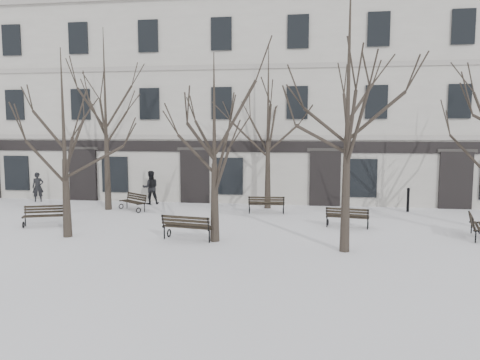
% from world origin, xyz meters
% --- Properties ---
extents(ground, '(100.00, 100.00, 0.00)m').
position_xyz_m(ground, '(0.00, 0.00, 0.00)').
color(ground, white).
rests_on(ground, ground).
extents(building, '(40.40, 10.20, 11.40)m').
position_xyz_m(building, '(0.00, 12.96, 5.52)').
color(building, '#B8B4AA').
rests_on(building, ground).
extents(tree_0, '(4.87, 4.87, 6.96)m').
position_xyz_m(tree_0, '(-6.29, -0.71, 4.35)').
color(tree_0, black).
rests_on(tree_0, ground).
extents(tree_1, '(4.67, 4.67, 6.67)m').
position_xyz_m(tree_1, '(-0.67, -0.59, 4.17)').
color(tree_1, black).
rests_on(tree_1, ground).
extents(tree_2, '(6.32, 6.32, 9.03)m').
position_xyz_m(tree_2, '(3.86, -1.35, 5.64)').
color(tree_2, black).
rests_on(tree_2, ground).
extents(tree_4, '(6.25, 6.25, 8.93)m').
position_xyz_m(tree_4, '(-7.31, 5.19, 5.58)').
color(tree_4, black).
rests_on(tree_4, ground).
extents(tree_5, '(5.70, 5.70, 8.15)m').
position_xyz_m(tree_5, '(0.59, 6.76, 5.09)').
color(tree_5, black).
rests_on(tree_5, ground).
extents(bench_0, '(1.80, 1.16, 0.86)m').
position_xyz_m(bench_0, '(-8.19, 0.96, 0.47)').
color(bench_0, black).
rests_on(bench_0, ground).
extents(bench_1, '(1.96, 1.00, 0.95)m').
position_xyz_m(bench_1, '(-1.68, -0.59, 0.52)').
color(bench_1, black).
rests_on(bench_1, ground).
extents(bench_2, '(1.79, 0.89, 0.86)m').
position_xyz_m(bench_2, '(4.25, 2.44, 0.47)').
color(bench_2, black).
rests_on(bench_2, ground).
extents(bench_3, '(1.69, 1.48, 0.85)m').
position_xyz_m(bench_3, '(-5.95, 5.12, 0.46)').
color(bench_3, black).
rests_on(bench_3, ground).
extents(bench_4, '(1.77, 0.77, 0.87)m').
position_xyz_m(bench_4, '(0.67, 5.21, 0.47)').
color(bench_4, black).
rests_on(bench_4, ground).
extents(bench_5, '(1.02, 1.85, 0.89)m').
position_xyz_m(bench_5, '(8.85, 1.26, 0.48)').
color(bench_5, black).
rests_on(bench_5, ground).
extents(bollard_a, '(0.12, 0.12, 0.96)m').
position_xyz_m(bollard_a, '(-2.23, 6.97, 0.51)').
color(bollard_a, black).
rests_on(bollard_a, ground).
extents(bollard_b, '(0.15, 0.15, 1.19)m').
position_xyz_m(bollard_b, '(7.48, 6.72, 0.64)').
color(bollard_b, black).
rests_on(bollard_b, ground).
extents(pedestrian_a, '(0.72, 0.64, 1.64)m').
position_xyz_m(pedestrian_a, '(-12.26, 7.05, 0.00)').
color(pedestrian_a, black).
rests_on(pedestrian_a, ground).
extents(pedestrian_b, '(1.08, 0.99, 1.80)m').
position_xyz_m(pedestrian_b, '(-5.76, 7.13, 0.00)').
color(pedestrian_b, black).
rests_on(pedestrian_b, ground).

